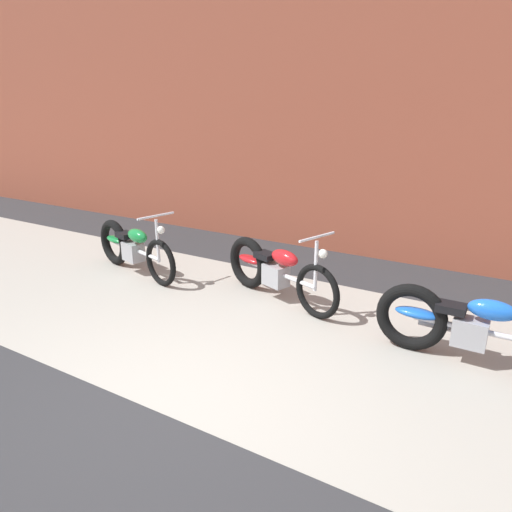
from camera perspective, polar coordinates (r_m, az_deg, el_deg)
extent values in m
plane|color=#2D2D30|center=(4.22, -11.71, -18.28)|extent=(80.00, 80.00, 0.00)
cube|color=#9E998E|center=(5.42, 0.80, -8.99)|extent=(36.00, 3.50, 0.01)
cube|color=brown|center=(8.00, 13.90, 18.09)|extent=(36.00, 0.50, 5.05)
torus|color=black|center=(6.69, -11.60, -0.82)|extent=(0.68, 0.25, 0.68)
torus|color=black|center=(7.76, -16.97, 1.61)|extent=(0.74, 0.31, 0.73)
cylinder|color=silver|center=(7.21, -14.50, 0.70)|extent=(1.21, 0.36, 0.06)
cube|color=#99999E|center=(7.28, -14.80, 0.53)|extent=(0.36, 0.29, 0.28)
ellipsoid|color=#197A38|center=(7.07, -14.32, 2.41)|extent=(0.47, 0.29, 0.20)
ellipsoid|color=#197A38|center=(7.70, -16.83, 1.96)|extent=(0.47, 0.28, 0.10)
cube|color=black|center=(7.39, -15.73, 2.49)|extent=(0.32, 0.26, 0.08)
cylinder|color=silver|center=(6.63, -11.96, 1.80)|extent=(0.05, 0.05, 0.62)
cylinder|color=silver|center=(6.54, -12.17, 4.82)|extent=(0.18, 0.57, 0.03)
sphere|color=white|center=(6.50, -11.58, 3.14)|extent=(0.11, 0.11, 0.11)
cylinder|color=silver|center=(7.58, -14.71, 0.59)|extent=(0.55, 0.20, 0.06)
torus|color=black|center=(5.62, 7.51, -4.33)|extent=(0.67, 0.30, 0.68)
torus|color=black|center=(6.49, -0.99, -0.79)|extent=(0.73, 0.36, 0.73)
cylinder|color=silver|center=(6.03, 2.95, -2.20)|extent=(1.19, 0.45, 0.06)
cube|color=#99999E|center=(6.10, 2.43, -2.35)|extent=(0.37, 0.31, 0.28)
ellipsoid|color=red|center=(5.89, 3.52, -0.22)|extent=(0.48, 0.32, 0.20)
ellipsoid|color=red|center=(6.44, -0.71, -0.40)|extent=(0.47, 0.31, 0.10)
cube|color=black|center=(6.16, 1.19, 0.06)|extent=(0.33, 0.28, 0.08)
cylinder|color=silver|center=(5.54, 7.33, -1.25)|extent=(0.06, 0.06, 0.62)
cylinder|color=silver|center=(5.43, 7.49, 2.33)|extent=(0.22, 0.56, 0.03)
sphere|color=white|center=(5.42, 8.19, 0.27)|extent=(0.11, 0.11, 0.11)
cylinder|color=silver|center=(6.39, 1.94, -2.14)|extent=(0.54, 0.24, 0.06)
torus|color=black|center=(5.14, 18.44, -7.11)|extent=(0.73, 0.13, 0.73)
cylinder|color=silver|center=(5.07, 25.67, -8.26)|extent=(1.24, 0.06, 0.06)
cube|color=#99999E|center=(5.09, 24.71, -8.51)|extent=(0.32, 0.22, 0.28)
ellipsoid|color=blue|center=(4.97, 26.96, -5.92)|extent=(0.44, 0.19, 0.20)
ellipsoid|color=blue|center=(5.11, 19.06, -6.61)|extent=(0.44, 0.18, 0.10)
cube|color=black|center=(5.02, 22.78, -5.85)|extent=(0.28, 0.20, 0.08)
cylinder|color=silver|center=(5.28, 22.21, -8.16)|extent=(0.55, 0.06, 0.06)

